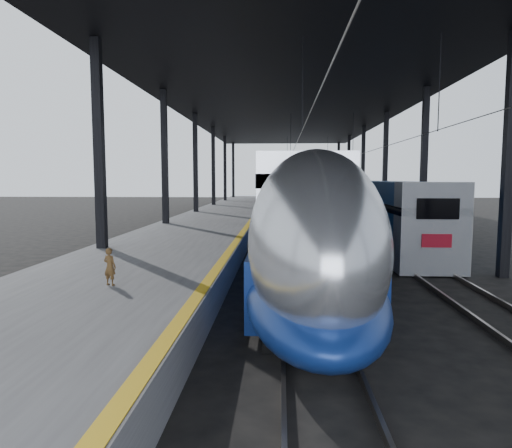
{
  "coord_description": "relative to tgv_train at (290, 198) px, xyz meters",
  "views": [
    {
      "loc": [
        1.21,
        -12.43,
        3.7
      ],
      "look_at": [
        0.28,
        4.71,
        2.0
      ],
      "focal_mm": 32.0,
      "sensor_mm": 36.0,
      "label": 1
    }
  ],
  "objects": [
    {
      "name": "ground",
      "position": [
        -2.0,
        -25.67,
        -2.12
      ],
      "size": [
        160.0,
        160.0,
        0.0
      ],
      "primitive_type": "plane",
      "color": "black",
      "rests_on": "ground"
    },
    {
      "name": "platform",
      "position": [
        -5.5,
        -5.67,
        -1.62
      ],
      "size": [
        6.0,
        80.0,
        1.0
      ],
      "primitive_type": "cube",
      "color": "#4C4C4F",
      "rests_on": "ground"
    },
    {
      "name": "yellow_strip",
      "position": [
        -2.7,
        -5.67,
        -1.11
      ],
      "size": [
        0.3,
        80.0,
        0.01
      ],
      "primitive_type": "cube",
      "color": "gold",
      "rests_on": "platform"
    },
    {
      "name": "rails",
      "position": [
        2.5,
        -5.67,
        -2.04
      ],
      "size": [
        6.52,
        80.0,
        0.16
      ],
      "color": "slate",
      "rests_on": "ground"
    },
    {
      "name": "canopy",
      "position": [
        -0.1,
        -5.67,
        7.0
      ],
      "size": [
        18.0,
        75.0,
        9.47
      ],
      "color": "black",
      "rests_on": "ground"
    },
    {
      "name": "tgv_train",
      "position": [
        0.0,
        0.0,
        0.0
      ],
      "size": [
        3.16,
        65.2,
        4.53
      ],
      "color": "#B5B7BD",
      "rests_on": "ground"
    },
    {
      "name": "second_train",
      "position": [
        5.0,
        6.29,
        -0.3
      ],
      "size": [
        2.6,
        56.05,
        3.59
      ],
      "color": "navy",
      "rests_on": "ground"
    },
    {
      "name": "child",
      "position": [
        -5.12,
        -26.91,
        -0.64
      ],
      "size": [
        0.41,
        0.33,
        0.96
      ],
      "primitive_type": "imported",
      "rotation": [
        0.0,
        0.0,
        2.81
      ],
      "color": "#54391C",
      "rests_on": "platform"
    }
  ]
}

